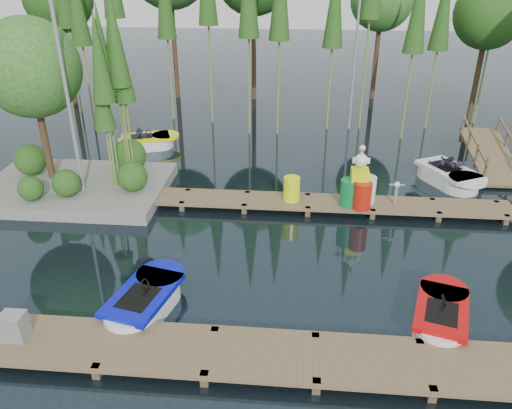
# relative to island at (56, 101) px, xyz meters

# --- Properties ---
(ground_plane) EXTENTS (90.00, 90.00, 0.00)m
(ground_plane) POSITION_rel_island_xyz_m (6.30, -3.29, -3.18)
(ground_plane) COLOR #1A2831
(near_dock) EXTENTS (18.00, 1.50, 0.50)m
(near_dock) POSITION_rel_island_xyz_m (6.30, -7.79, -2.95)
(near_dock) COLOR brown
(near_dock) RESTS_ON ground
(far_dock) EXTENTS (15.00, 1.20, 0.50)m
(far_dock) POSITION_rel_island_xyz_m (7.30, -0.79, -2.95)
(far_dock) COLOR brown
(far_dock) RESTS_ON ground
(island) EXTENTS (6.20, 4.20, 6.75)m
(island) POSITION_rel_island_xyz_m (0.00, 0.00, 0.00)
(island) COLOR gray
(island) RESTS_ON ground
(lamp_island) EXTENTS (0.30, 0.30, 7.25)m
(lamp_island) POSITION_rel_island_xyz_m (0.80, -0.79, 1.08)
(lamp_island) COLOR gray
(lamp_island) RESTS_ON ground
(lamp_rear) EXTENTS (0.30, 0.30, 7.25)m
(lamp_rear) POSITION_rel_island_xyz_m (10.30, 7.71, 1.08)
(lamp_rear) COLOR gray
(lamp_rear) RESTS_ON ground
(ramp) EXTENTS (1.50, 3.94, 1.49)m
(ramp) POSITION_rel_island_xyz_m (15.30, 3.21, -2.60)
(ramp) COLOR brown
(ramp) RESTS_ON ground
(boat_blue) EXTENTS (1.75, 2.80, 0.87)m
(boat_blue) POSITION_rel_island_xyz_m (4.52, -6.32, -2.93)
(boat_blue) COLOR white
(boat_blue) RESTS_ON ground
(boat_red) EXTENTS (1.74, 2.63, 0.81)m
(boat_red) POSITION_rel_island_xyz_m (11.25, -6.21, -2.95)
(boat_red) COLOR white
(boat_red) RESTS_ON ground
(boat_yellow_far) EXTENTS (2.82, 1.95, 1.29)m
(boat_yellow_far) POSITION_rel_island_xyz_m (1.50, 4.31, -2.91)
(boat_yellow_far) COLOR white
(boat_yellow_far) RESTS_ON ground
(boat_white_far) EXTENTS (2.45, 3.10, 1.34)m
(boat_white_far) POSITION_rel_island_xyz_m (13.38, 1.65, -2.88)
(boat_white_far) COLOR white
(boat_white_far) RESTS_ON ground
(utility_cabinet) EXTENTS (0.49, 0.41, 0.60)m
(utility_cabinet) POSITION_rel_island_xyz_m (2.22, -7.79, -2.59)
(utility_cabinet) COLOR gray
(utility_cabinet) RESTS_ON near_dock
(yellow_barrel) EXTENTS (0.53, 0.53, 0.80)m
(yellow_barrel) POSITION_rel_island_xyz_m (7.77, -0.79, -2.49)
(yellow_barrel) COLOR #F1FF0D
(yellow_barrel) RESTS_ON far_dock
(drum_cluster) EXTENTS (1.15, 1.06, 1.99)m
(drum_cluster) POSITION_rel_island_xyz_m (9.90, -0.94, -2.30)
(drum_cluster) COLOR #0D7636
(drum_cluster) RESTS_ON far_dock
(seagull_post) EXTENTS (0.48, 0.26, 0.78)m
(seagull_post) POSITION_rel_island_xyz_m (11.07, -0.79, -2.36)
(seagull_post) COLOR gray
(seagull_post) RESTS_ON far_dock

